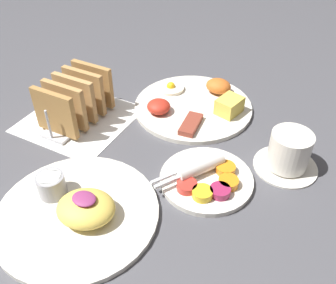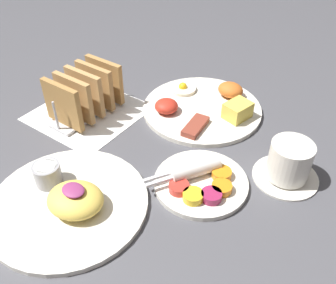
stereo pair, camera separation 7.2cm
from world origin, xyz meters
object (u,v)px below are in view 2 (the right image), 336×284
object	(u,v)px
toast_rack	(85,94)
plate_condiments	(200,181)
coffee_cup	(289,163)
plate_breakfast	(204,106)
plate_foreground	(69,200)

from	to	relation	value
toast_rack	plate_condiments	bearing A→B (deg)	-8.52
coffee_cup	plate_breakfast	bearing A→B (deg)	156.97
plate_condiments	toast_rack	size ratio (longest dim) A/B	0.94
plate_breakfast	plate_condiments	xyz separation A→B (m)	(0.12, -0.21, 0.00)
toast_rack	coffee_cup	world-z (taller)	toast_rack
toast_rack	plate_foreground	bearing A→B (deg)	-51.75
plate_breakfast	coffee_cup	xyz separation A→B (m)	(0.24, -0.10, 0.02)
plate_foreground	coffee_cup	bearing A→B (deg)	45.40
plate_foreground	toast_rack	size ratio (longest dim) A/B	1.51
plate_foreground	toast_rack	bearing A→B (deg)	128.25
plate_foreground	plate_condiments	bearing A→B (deg)	47.06
plate_breakfast	plate_condiments	size ratio (longest dim) A/B	1.58
toast_rack	coffee_cup	bearing A→B (deg)	7.85
plate_breakfast	coffee_cup	bearing A→B (deg)	-23.03
plate_breakfast	toast_rack	distance (m)	0.27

